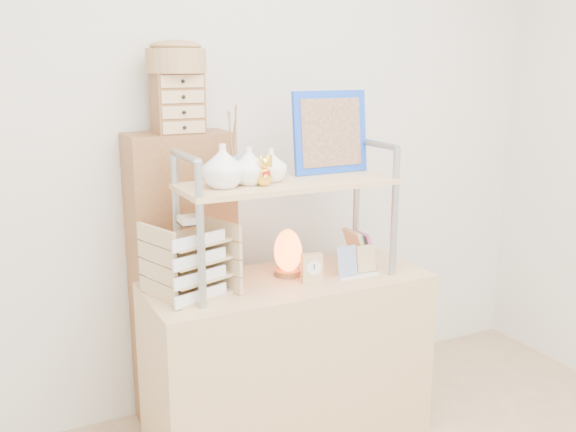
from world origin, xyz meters
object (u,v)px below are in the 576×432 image
salt_lamp (288,252)px  cabinet (183,282)px  desk (288,360)px  letter_tray (191,264)px

salt_lamp → cabinet: bearing=138.5°
desk → letter_tray: bearing=180.0°
cabinet → letter_tray: cabinet is taller
cabinet → salt_lamp: (0.37, -0.32, 0.18)m
desk → cabinet: (-0.35, 0.37, 0.30)m
desk → salt_lamp: bearing=64.3°
cabinet → letter_tray: size_ratio=4.15×
desk → letter_tray: letter_tray is taller
desk → salt_lamp: (0.02, 0.05, 0.48)m
cabinet → letter_tray: bearing=-101.8°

